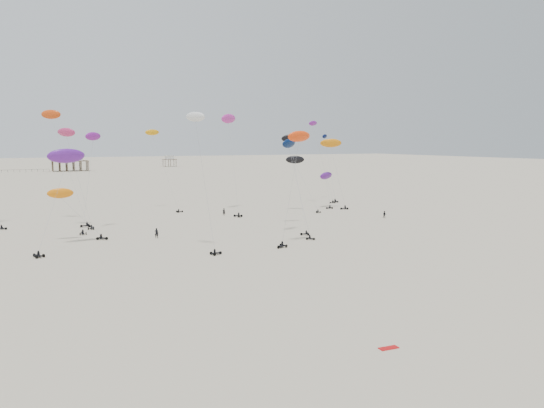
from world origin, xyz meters
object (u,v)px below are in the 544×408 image
pavilion_small (170,162)px  rig_4 (292,159)px  rig_9 (294,159)px  spectator_0 (157,238)px  pavilion_main (70,164)px

pavilion_small → rig_4: size_ratio=0.47×
rig_9 → spectator_0: size_ratio=9.63×
rig_4 → rig_9: size_ratio=0.88×
pavilion_main → rig_4: rig_4 is taller
rig_9 → spectator_0: bearing=110.7°
spectator_0 → rig_9: bearing=-162.4°
pavilion_main → rig_9: (21.78, -248.23, 10.12)m
pavilion_small → pavilion_main: bearing=-156.8°
rig_9 → pavilion_main: bearing=25.3°
rig_9 → spectator_0: rig_9 is taller
rig_4 → rig_9: (4.39, 7.53, -0.42)m
pavilion_small → spectator_0: (-77.50, -278.44, -3.49)m
rig_4 → spectator_0: 29.85m
pavilion_main → spectator_0: bearing=-91.7°
pavilion_small → rig_9: rig_9 is taller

